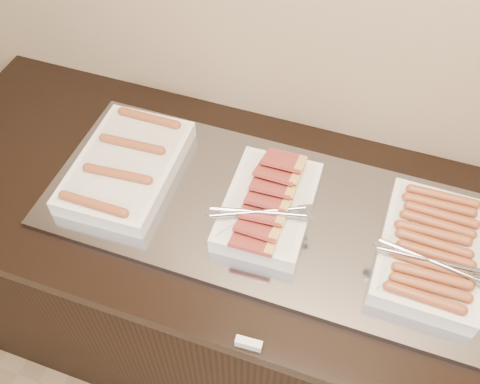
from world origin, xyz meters
name	(u,v)px	position (x,y,z in m)	size (l,w,h in m)	color
counter	(261,294)	(0.00, 2.13, 0.45)	(2.06, 0.76, 0.90)	black
warming_tray	(269,214)	(0.01, 2.13, 0.91)	(1.20, 0.50, 0.02)	gray
dish_left	(127,166)	(-0.41, 2.13, 0.95)	(0.28, 0.40, 0.07)	silver
dish_center	(268,205)	(0.00, 2.13, 0.95)	(0.27, 0.35, 0.09)	silver
dish_right	(432,250)	(0.42, 2.13, 0.95)	(0.27, 0.37, 0.08)	silver
label_holder	(249,344)	(0.07, 1.77, 0.91)	(0.06, 0.02, 0.02)	silver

